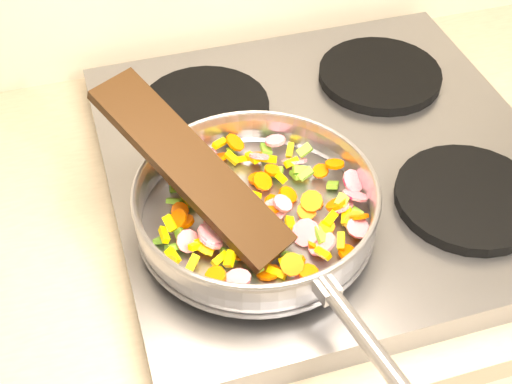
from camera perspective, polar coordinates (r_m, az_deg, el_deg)
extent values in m
cube|color=#939399|center=(1.01, 5.66, 2.21)|extent=(0.60, 0.60, 0.04)
cylinder|color=black|center=(0.86, 0.40, -4.31)|extent=(0.19, 0.19, 0.02)
cylinder|color=black|center=(0.96, 16.64, -0.44)|extent=(0.19, 0.19, 0.02)
cylinder|color=black|center=(1.06, -4.11, 6.76)|extent=(0.19, 0.19, 0.02)
cylinder|color=black|center=(1.14, 9.87, 9.21)|extent=(0.19, 0.19, 0.02)
cylinder|color=#9E9EA5|center=(0.88, 0.00, -2.19)|extent=(0.29, 0.29, 0.01)
torus|color=#9E9EA5|center=(0.85, 0.00, -0.91)|extent=(0.33, 0.33, 0.05)
torus|color=#9E9EA5|center=(0.84, 0.00, 0.19)|extent=(0.30, 0.30, 0.01)
cylinder|color=#9E9EA5|center=(0.72, 9.34, -12.27)|extent=(0.06, 0.19, 0.02)
cube|color=#9E9EA5|center=(0.76, 5.64, -7.68)|extent=(0.03, 0.03, 0.02)
cylinder|color=#F25D00|center=(0.88, -4.69, 0.45)|extent=(0.03, 0.03, 0.02)
cylinder|color=#F25D00|center=(0.85, 8.27, -1.96)|extent=(0.03, 0.03, 0.02)
cube|color=#6EB02A|center=(0.91, 3.34, 1.38)|extent=(0.02, 0.02, 0.01)
cylinder|color=#F25D00|center=(0.87, 1.40, -1.21)|extent=(0.03, 0.03, 0.01)
cylinder|color=red|center=(0.84, 8.16, -2.86)|extent=(0.04, 0.04, 0.01)
cube|color=#FED902|center=(0.94, -2.94, 3.90)|extent=(0.02, 0.02, 0.01)
cube|color=#FED902|center=(0.89, -3.11, 0.01)|extent=(0.02, 0.02, 0.01)
cube|color=#FED902|center=(0.85, 1.32, -2.64)|extent=(0.02, 0.02, 0.01)
cube|color=#6EB02A|center=(0.84, -6.05, -3.53)|extent=(0.01, 0.02, 0.01)
cube|color=#6EB02A|center=(0.87, -2.02, -1.11)|extent=(0.02, 0.02, 0.02)
cylinder|color=#F25D00|center=(0.88, 1.80, -1.16)|extent=(0.03, 0.03, 0.01)
cylinder|color=#F25D00|center=(0.81, -6.91, -5.69)|extent=(0.03, 0.03, 0.02)
cylinder|color=red|center=(0.89, 7.77, 0.88)|extent=(0.03, 0.04, 0.03)
cylinder|color=#F25D00|center=(0.86, -5.66, -2.38)|extent=(0.02, 0.02, 0.01)
cube|color=#FED902|center=(0.82, -4.79, -4.31)|extent=(0.02, 0.02, 0.01)
cube|color=#6EB02A|center=(0.83, -2.17, -5.03)|extent=(0.02, 0.02, 0.02)
cube|color=#FED902|center=(0.81, 2.29, -5.87)|extent=(0.01, 0.02, 0.01)
cylinder|color=#F25D00|center=(0.79, -3.26, -6.75)|extent=(0.03, 0.04, 0.02)
cylinder|color=#F25D00|center=(0.80, 2.89, -5.81)|extent=(0.03, 0.03, 0.02)
cube|color=#FED902|center=(0.81, 1.66, -6.48)|extent=(0.02, 0.02, 0.01)
cylinder|color=red|center=(0.90, -1.32, -0.16)|extent=(0.04, 0.05, 0.03)
cube|color=#FED902|center=(0.86, 7.24, -1.93)|extent=(0.02, 0.03, 0.01)
cube|color=#FED902|center=(0.81, 5.38, -4.92)|extent=(0.02, 0.02, 0.01)
cylinder|color=red|center=(0.94, 1.54, 4.14)|extent=(0.03, 0.03, 0.01)
cylinder|color=#F25D00|center=(0.94, -5.43, 2.08)|extent=(0.04, 0.03, 0.02)
cube|color=#FED902|center=(0.92, 3.63, 1.48)|extent=(0.02, 0.01, 0.02)
cube|color=#6EB02A|center=(0.95, -1.82, 3.52)|extent=(0.02, 0.02, 0.02)
cylinder|color=red|center=(0.94, -3.88, 2.88)|extent=(0.04, 0.04, 0.02)
cube|color=#6EB02A|center=(0.82, -0.76, -4.34)|extent=(0.02, 0.02, 0.01)
cube|color=#6EB02A|center=(0.86, 0.32, -2.54)|extent=(0.02, 0.02, 0.01)
cylinder|color=red|center=(0.86, 2.14, -0.91)|extent=(0.03, 0.03, 0.02)
cube|color=#FED902|center=(0.82, -3.98, -4.32)|extent=(0.02, 0.02, 0.02)
cube|color=#FED902|center=(0.85, -2.37, -1.62)|extent=(0.02, 0.02, 0.01)
cylinder|color=red|center=(0.92, 0.26, 2.88)|extent=(0.04, 0.03, 0.02)
cube|color=#6EB02A|center=(0.83, 5.21, -3.46)|extent=(0.01, 0.02, 0.01)
cube|color=#FED902|center=(0.94, -0.90, 2.71)|extent=(0.02, 0.02, 0.02)
cube|color=#FED902|center=(0.93, 0.89, 2.68)|extent=(0.03, 0.02, 0.01)
cube|color=#6EB02A|center=(0.87, 6.88, -0.70)|extent=(0.02, 0.02, 0.01)
cylinder|color=red|center=(0.88, 6.96, -0.96)|extent=(0.03, 0.03, 0.01)
cylinder|color=red|center=(0.80, 3.56, -7.32)|extent=(0.04, 0.03, 0.03)
cylinder|color=red|center=(0.81, 3.88, -7.06)|extent=(0.03, 0.03, 0.01)
cylinder|color=#F25D00|center=(0.87, -6.11, -1.50)|extent=(0.03, 0.03, 0.02)
cube|color=#FED902|center=(0.85, 5.94, -2.16)|extent=(0.02, 0.02, 0.01)
cube|color=#FED902|center=(0.88, -2.15, -1.25)|extent=(0.02, 0.01, 0.01)
cube|color=#FED902|center=(0.92, -4.96, 1.94)|extent=(0.02, 0.02, 0.01)
cube|color=#FED902|center=(0.82, -6.66, -5.11)|extent=(0.02, 0.02, 0.01)
cube|color=#6EB02A|center=(0.90, -5.67, -0.25)|extent=(0.01, 0.02, 0.01)
cube|color=#FED902|center=(0.93, -1.93, 2.75)|extent=(0.02, 0.02, 0.01)
cube|color=#FED902|center=(0.87, -0.36, -0.15)|extent=(0.02, 0.03, 0.02)
cylinder|color=#F25D00|center=(0.82, -1.59, -4.95)|extent=(0.03, 0.03, 0.02)
cube|color=#FED902|center=(0.82, -0.24, -3.60)|extent=(0.02, 0.02, 0.02)
cylinder|color=#F25D00|center=(0.91, -5.50, 2.00)|extent=(0.03, 0.04, 0.01)
cylinder|color=#F25D00|center=(0.92, -6.25, 1.40)|extent=(0.03, 0.02, 0.01)
cylinder|color=red|center=(0.83, 5.32, -4.17)|extent=(0.04, 0.05, 0.03)
cube|color=#6EB02A|center=(0.82, 2.88, -5.11)|extent=(0.02, 0.02, 0.02)
cube|color=#FED902|center=(0.82, -5.14, -5.79)|extent=(0.02, 0.02, 0.02)
cylinder|color=#F25D00|center=(0.84, 4.95, -4.19)|extent=(0.03, 0.03, 0.01)
cylinder|color=#F25D00|center=(0.89, 4.72, -0.91)|extent=(0.03, 0.03, 0.01)
cube|color=#FED902|center=(0.85, 2.74, -2.53)|extent=(0.01, 0.02, 0.01)
cylinder|color=#F25D00|center=(0.86, 7.92, -2.37)|extent=(0.03, 0.03, 0.02)
cylinder|color=red|center=(0.88, 7.95, -0.28)|extent=(0.04, 0.04, 0.02)
cylinder|color=#F25D00|center=(0.84, -4.02, -4.22)|extent=(0.03, 0.03, 0.02)
cube|color=#FED902|center=(0.92, 2.88, 2.37)|extent=(0.02, 0.02, 0.01)
cube|color=#FED902|center=(0.92, -0.30, 2.77)|extent=(0.02, 0.03, 0.01)
cylinder|color=#F25D00|center=(0.87, 4.47, -0.73)|extent=(0.03, 0.03, 0.02)
cube|color=#6EB02A|center=(0.89, -5.41, -0.95)|extent=(0.02, 0.01, 0.01)
cube|color=#6EB02A|center=(0.88, -6.57, -0.74)|extent=(0.02, 0.02, 0.01)
cylinder|color=#F25D00|center=(0.94, -3.10, 2.72)|extent=(0.03, 0.03, 0.02)
cylinder|color=#F25D00|center=(0.92, 5.18, 1.68)|extent=(0.03, 0.03, 0.01)
cube|color=#FED902|center=(0.81, -2.91, -5.36)|extent=(0.02, 0.02, 0.01)
cylinder|color=#F25D00|center=(0.87, -3.44, -2.10)|extent=(0.03, 0.03, 0.02)
cube|color=#6EB02A|center=(0.87, -0.84, -1.58)|extent=(0.01, 0.02, 0.01)
cylinder|color=red|center=(0.84, 4.01, -3.26)|extent=(0.04, 0.05, 0.03)
cube|color=#FED902|center=(0.90, 1.96, 1.20)|extent=(0.01, 0.03, 0.02)
cylinder|color=red|center=(0.90, -2.71, 0.92)|extent=(0.03, 0.03, 0.03)
cylinder|color=red|center=(0.83, -5.46, -3.93)|extent=(0.04, 0.03, 0.03)
cylinder|color=#F25D00|center=(0.87, 4.08, -1.52)|extent=(0.03, 0.03, 0.02)
cylinder|color=#F25D00|center=(0.90, -6.33, 0.90)|extent=(0.03, 0.03, 0.02)
cube|color=#FED902|center=(0.83, 6.82, -3.93)|extent=(0.02, 0.02, 0.01)
cylinder|color=#F25D00|center=(0.95, -1.69, 3.99)|extent=(0.03, 0.04, 0.03)
cylinder|color=#F25D00|center=(0.86, -1.45, -2.40)|extent=(0.04, 0.03, 0.02)
cube|color=#FED902|center=(0.82, -4.27, -4.57)|extent=(0.02, 0.02, 0.02)
cylinder|color=red|center=(0.87, 6.66, -1.21)|extent=(0.04, 0.04, 0.02)
cylinder|color=#F25D00|center=(0.85, -6.24, -2.14)|extent=(0.02, 0.03, 0.02)
cylinder|color=#F25D00|center=(0.89, -1.50, -0.19)|extent=(0.03, 0.03, 0.03)
cylinder|color=red|center=(0.82, -3.63, -3.84)|extent=(0.04, 0.04, 0.03)
cylinder|color=#F25D00|center=(0.93, -0.09, 2.96)|extent=(0.03, 0.03, 0.02)
cube|color=#6EB02A|center=(0.92, -3.72, 2.49)|extent=(0.02, 0.03, 0.02)
cylinder|color=#F25D00|center=(0.82, 1.00, -6.44)|extent=(0.04, 0.04, 0.02)
cube|color=#6EB02A|center=(0.91, 3.61, 1.77)|extent=(0.02, 0.01, 0.02)
cube|color=#FED902|center=(0.84, -4.32, -3.84)|extent=(0.02, 0.01, 0.01)
cylinder|color=#F25D00|center=(0.83, 3.25, -5.65)|extent=(0.03, 0.02, 0.02)
cylinder|color=#F25D00|center=(0.89, 2.56, -0.26)|extent=(0.03, 0.04, 0.02)
cylinder|color=#F25D00|center=(0.84, 5.69, -2.80)|extent=(0.03, 0.03, 0.01)
cube|color=#6EB02A|center=(0.80, -0.04, -5.69)|extent=(0.01, 0.03, 0.02)
cylinder|color=red|center=(0.87, 1.45, -1.48)|extent=(0.04, 0.04, 0.02)
cube|color=#6EB02A|center=(0.91, -6.48, 0.61)|extent=(0.02, 0.02, 0.02)
cylinder|color=#F25D00|center=(0.91, 1.28, 1.78)|extent=(0.03, 0.02, 0.01)
cube|color=#FED902|center=(0.95, 2.74, 3.36)|extent=(0.02, 0.02, 0.01)
cylinder|color=#F25D00|center=(0.87, 6.44, -0.96)|extent=(0.04, 0.03, 0.03)
cylinder|color=#F25D00|center=(0.88, 1.42, -0.98)|extent=(0.03, 0.04, 0.02)
cylinder|color=#F25D00|center=(0.91, 6.32, 2.24)|extent=(0.03, 0.03, 0.01)
cube|color=#6EB02A|center=(0.91, 6.16, 0.56)|extent=(0.02, 0.02, 0.01)
cube|color=#6EB02A|center=(0.91, 4.00, 1.46)|extent=(0.02, 0.01, 0.02)
cube|color=#FED902|center=(0.84, -6.91, -2.49)|extent=(0.02, 0.02, 0.02)
cylinder|color=red|center=(0.86, -3.09, -2.90)|extent=(0.04, 0.04, 0.02)
cube|color=#FED902|center=(0.80, -2.10, -5.34)|extent=(0.02, 0.02, 0.01)
cylinder|color=#F25D00|center=(0.91, 0.01, 1.10)|extent=(0.03, 0.03, 0.01)
cylinder|color=#F25D00|center=(0.80, 4.23, -6.43)|extent=(0.03, 0.03, 0.01)
cube|color=#FED902|center=(0.90, -4.97, 1.04)|extent=(0.01, 0.03, 0.01)
cylinder|color=#F25D00|center=(0.90, 0.52, 0.86)|extent=(0.03, 0.04, 0.02)
cube|color=#6EB02A|center=(0.84, -6.57, -4.39)|extent=(0.02, 0.02, 0.02)
cylinder|color=#F25D00|center=(0.83, 7.39, -4.89)|extent=(0.03, 0.04, 0.02)
cube|color=#6EB02A|center=(0.88, 7.80, -1.62)|extent=(0.02, 0.03, 0.01)
cube|color=#6EB02A|center=(0.85, -7.55, -3.80)|extent=(0.02, 0.02, 0.02)
cube|color=#6EB02A|center=(0.93, 3.90, 3.36)|extent=(0.02, 0.02, 0.02)
cylinder|color=red|center=(0.83, -3.66, -3.37)|extent=(0.04, 0.04, 0.02)
cylinder|color=red|center=(0.93, 3.07, 2.48)|extent=(0.04, 0.03, 0.02)
cube|color=#6EB02A|center=(0.95, 0.81, 3.44)|extent=(0.02, 0.03, 0.01)
cylinder|color=red|center=(0.79, -1.43, -6.89)|extent=(0.03, 0.03, 0.01)
cube|color=#6EB02A|center=(0.79, -1.29, -8.23)|extent=(0.02, 0.02, 0.02)
cube|color=#6EB02A|center=(0.92, 1.51, 1.61)|extent=(0.03, 0.02, 0.01)
cube|color=#FED902|center=(0.88, -5.67, -0.32)|extent=(0.02, 0.03, 0.01)
cube|color=#FED902|center=(0.83, -7.36, -3.41)|extent=(0.01, 0.03, 0.01)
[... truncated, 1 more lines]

